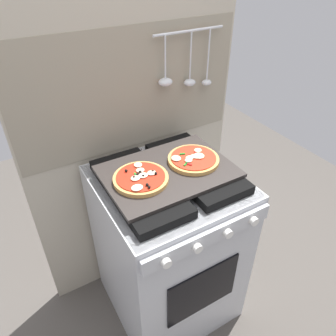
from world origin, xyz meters
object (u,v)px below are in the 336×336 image
object	(u,v)px
stove	(168,245)
pizza_right	(193,159)
baking_tray	(168,171)
pizza_left	(141,178)

from	to	relation	value
stove	pizza_right	xyz separation A→B (m)	(0.13, 0.00, 0.48)
stove	baking_tray	distance (m)	0.46
baking_tray	pizza_right	size ratio (longest dim) A/B	2.41
baking_tray	pizza_right	world-z (taller)	pizza_right
stove	baking_tray	size ratio (longest dim) A/B	1.67
stove	baking_tray	bearing A→B (deg)	90.00
baking_tray	pizza_left	xyz separation A→B (m)	(-0.13, -0.01, 0.02)
stove	baking_tray	xyz separation A→B (m)	(0.00, 0.00, 0.46)
pizza_left	pizza_right	xyz separation A→B (m)	(0.26, 0.01, 0.00)
stove	pizza_left	size ratio (longest dim) A/B	4.02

